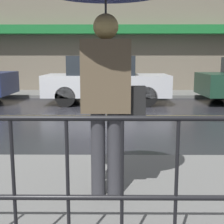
{
  "coord_description": "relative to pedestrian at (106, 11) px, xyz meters",
  "views": [
    {
      "loc": [
        1.18,
        -7.77,
        1.44
      ],
      "look_at": [
        1.15,
        -2.56,
        0.54
      ],
      "focal_mm": 50.0,
      "sensor_mm": 36.0,
      "label": 1
    }
  ],
  "objects": [
    {
      "name": "sidewalk_far",
      "position": [
        -1.11,
        9.43,
        -1.81
      ],
      "size": [
        28.0,
        2.0,
        0.11
      ],
      "color": "#60605E",
      "rests_on": "ground_plane"
    },
    {
      "name": "building_storefront",
      "position": [
        -1.11,
        10.54,
        0.58
      ],
      "size": [
        28.0,
        0.85,
        4.87
      ],
      "color": "#706656",
      "rests_on": "ground_plane"
    },
    {
      "name": "lane_marking",
      "position": [
        -1.11,
        4.86,
        -1.86
      ],
      "size": [
        25.2,
        0.12,
        0.01
      ],
      "color": "gold",
      "rests_on": "ground_plane"
    },
    {
      "name": "car_silver",
      "position": [
        -0.22,
        7.15,
        -1.1
      ],
      "size": [
        3.94,
        1.73,
        1.52
      ],
      "color": "#B2B5BA",
      "rests_on": "ground_plane"
    },
    {
      "name": "pedestrian",
      "position": [
        0.0,
        0.0,
        0.0
      ],
      "size": [
        1.16,
        1.16,
        2.17
      ],
      "rotation": [
        0.0,
        0.0,
        3.14
      ],
      "color": "#333338",
      "rests_on": "sidewalk_near"
    },
    {
      "name": "ground_plane",
      "position": [
        -1.11,
        4.86,
        -1.86
      ],
      "size": [
        80.0,
        80.0,
        0.0
      ],
      "primitive_type": "plane",
      "color": "black"
    }
  ]
}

